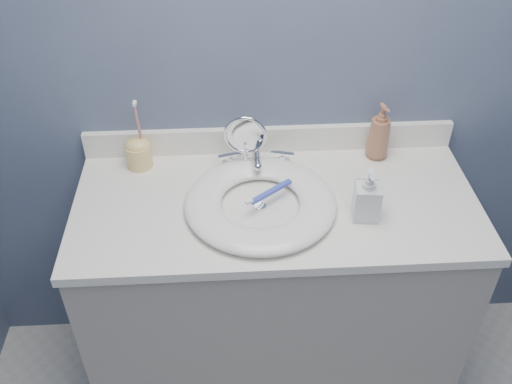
{
  "coord_description": "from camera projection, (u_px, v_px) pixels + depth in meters",
  "views": [
    {
      "loc": [
        -0.14,
        -0.34,
        1.98
      ],
      "look_at": [
        -0.06,
        0.94,
        0.94
      ],
      "focal_mm": 40.0,
      "sensor_mm": 36.0,
      "label": 1
    }
  ],
  "objects": [
    {
      "name": "faucet",
      "position": [
        256.0,
        161.0,
        1.83
      ],
      "size": [
        0.25,
        0.13,
        0.07
      ],
      "color": "silver",
      "rests_on": "countertop"
    },
    {
      "name": "backsplash",
      "position": [
        270.0,
        139.0,
        1.89
      ],
      "size": [
        1.22,
        0.02,
        0.09
      ],
      "primitive_type": "cube",
      "color": "white",
      "rests_on": "countertop"
    },
    {
      "name": "toothbrush_holder",
      "position": [
        138.0,
        152.0,
        1.82
      ],
      "size": [
        0.08,
        0.08,
        0.24
      ],
      "rotation": [
        0.0,
        0.0,
        -0.39
      ],
      "color": "#EECB77",
      "rests_on": "countertop"
    },
    {
      "name": "basin",
      "position": [
        260.0,
        203.0,
        1.68
      ],
      "size": [
        0.45,
        0.45,
        0.04
      ],
      "primitive_type": null,
      "color": "white",
      "rests_on": "countertop"
    },
    {
      "name": "drain",
      "position": [
        260.0,
        206.0,
        1.69
      ],
      "size": [
        0.04,
        0.04,
        0.01
      ],
      "primitive_type": "cylinder",
      "color": "silver",
      "rests_on": "countertop"
    },
    {
      "name": "soap_bottle_amber",
      "position": [
        380.0,
        131.0,
        1.83
      ],
      "size": [
        0.09,
        0.09,
        0.19
      ],
      "primitive_type": "imported",
      "rotation": [
        0.0,
        0.0,
        0.22
      ],
      "color": "#9A6145",
      "rests_on": "countertop"
    },
    {
      "name": "soap_bottle_clear",
      "position": [
        368.0,
        194.0,
        1.61
      ],
      "size": [
        0.08,
        0.08,
        0.16
      ],
      "primitive_type": "imported",
      "rotation": [
        0.0,
        0.0,
        -0.12
      ],
      "color": "silver",
      "rests_on": "countertop"
    },
    {
      "name": "makeup_mirror",
      "position": [
        245.0,
        141.0,
        1.77
      ],
      "size": [
        0.13,
        0.08,
        0.2
      ],
      "rotation": [
        0.0,
        0.0,
        -0.11
      ],
      "color": "silver",
      "rests_on": "countertop"
    },
    {
      "name": "toothbrush_lying",
      "position": [
        269.0,
        193.0,
        1.68
      ],
      "size": [
        0.15,
        0.12,
        0.02
      ],
      "rotation": [
        0.0,
        0.0,
        0.65
      ],
      "color": "blue",
      "rests_on": "basin"
    },
    {
      "name": "countertop",
      "position": [
        276.0,
        204.0,
        1.73
      ],
      "size": [
        1.22,
        0.57,
        0.03
      ],
      "primitive_type": "cube",
      "color": "white",
      "rests_on": "vanity_cabinet"
    },
    {
      "name": "back_wall",
      "position": [
        271.0,
        62.0,
        1.73
      ],
      "size": [
        2.2,
        0.02,
        2.4
      ],
      "primitive_type": "cube",
      "color": "#4C5772",
      "rests_on": "ground"
    },
    {
      "name": "vanity_cabinet",
      "position": [
        273.0,
        299.0,
        2.0
      ],
      "size": [
        1.2,
        0.55,
        0.85
      ],
      "primitive_type": "cube",
      "color": "#A19B93",
      "rests_on": "ground"
    }
  ]
}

